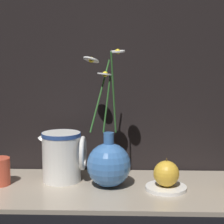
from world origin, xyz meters
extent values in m
plane|color=black|center=(0.00, 0.00, 0.00)|extent=(6.00, 6.00, 0.00)
cube|color=tan|center=(0.00, 0.00, 0.01)|extent=(0.81, 0.34, 0.01)
cube|color=black|center=(0.00, 0.19, 0.55)|extent=(1.31, 0.02, 1.10)
sphere|color=#3F72B7|center=(-0.01, 0.01, 0.08)|extent=(0.13, 0.13, 0.13)
cylinder|color=#3F72B7|center=(-0.01, 0.01, 0.15)|extent=(0.03, 0.03, 0.05)
cylinder|color=#336B2D|center=(0.00, 0.00, 0.28)|extent=(0.02, 0.03, 0.23)
cylinder|color=white|center=(0.01, 0.00, 0.40)|extent=(0.05, 0.05, 0.01)
sphere|color=yellow|center=(0.01, 0.00, 0.40)|extent=(0.01, 0.01, 0.01)
cylinder|color=#336B2D|center=(-0.04, 0.03, 0.27)|extent=(0.06, 0.06, 0.21)
cylinder|color=white|center=(-0.07, 0.06, 0.37)|extent=(0.07, 0.07, 0.02)
sphere|color=yellow|center=(-0.07, 0.06, 0.37)|extent=(0.02, 0.02, 0.02)
cylinder|color=#336B2D|center=(-0.02, 0.02, 0.25)|extent=(0.03, 0.02, 0.17)
cylinder|color=white|center=(-0.02, 0.03, 0.33)|extent=(0.06, 0.06, 0.01)
sphere|color=yellow|center=(-0.02, 0.03, 0.33)|extent=(0.02, 0.02, 0.02)
cylinder|color=white|center=(-0.16, 0.05, 0.09)|extent=(0.11, 0.11, 0.15)
cylinder|color=#2D4C93|center=(-0.16, 0.05, 0.15)|extent=(0.12, 0.12, 0.01)
torus|color=white|center=(-0.09, 0.05, 0.10)|extent=(0.01, 0.10, 0.10)
cone|color=white|center=(-0.21, 0.05, 0.15)|extent=(0.04, 0.03, 0.04)
cylinder|color=white|center=(0.15, -0.01, 0.02)|extent=(0.12, 0.12, 0.01)
sphere|color=gold|center=(0.15, -0.01, 0.06)|extent=(0.07, 0.07, 0.07)
cylinder|color=#4C3819|center=(0.15, -0.01, 0.10)|extent=(0.00, 0.00, 0.01)
camera|label=1|loc=(0.03, -1.03, 0.38)|focal=60.00mm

